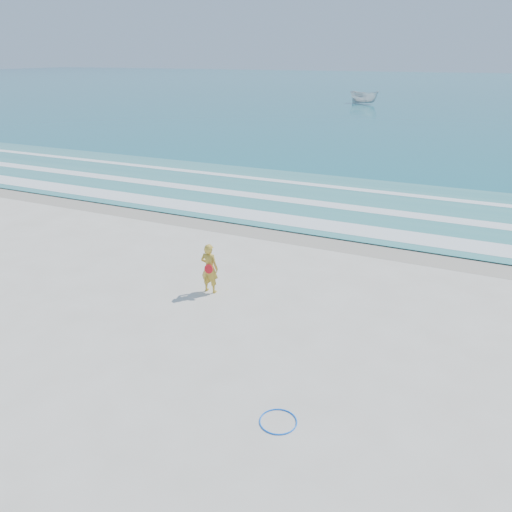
% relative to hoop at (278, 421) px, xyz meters
% --- Properties ---
extents(ground, '(400.00, 400.00, 0.00)m').
position_rel_hoop_xyz_m(ground, '(-3.50, 1.18, -0.01)').
color(ground, silver).
rests_on(ground, ground).
extents(wet_sand, '(400.00, 2.40, 0.00)m').
position_rel_hoop_xyz_m(wet_sand, '(-3.50, 10.18, -0.01)').
color(wet_sand, '#B2A893').
rests_on(wet_sand, ground).
extents(ocean, '(400.00, 190.00, 0.04)m').
position_rel_hoop_xyz_m(ocean, '(-3.50, 106.18, 0.01)').
color(ocean, '#19727F').
rests_on(ocean, ground).
extents(shallow, '(400.00, 10.00, 0.01)m').
position_rel_hoop_xyz_m(shallow, '(-3.50, 15.18, 0.03)').
color(shallow, '#59B7AD').
rests_on(shallow, ocean).
extents(foam_near, '(400.00, 1.40, 0.01)m').
position_rel_hoop_xyz_m(foam_near, '(-3.50, 11.48, 0.04)').
color(foam_near, white).
rests_on(foam_near, shallow).
extents(foam_mid, '(400.00, 0.90, 0.01)m').
position_rel_hoop_xyz_m(foam_mid, '(-3.50, 14.38, 0.04)').
color(foam_mid, white).
rests_on(foam_mid, shallow).
extents(foam_far, '(400.00, 0.60, 0.01)m').
position_rel_hoop_xyz_m(foam_far, '(-3.50, 17.68, 0.04)').
color(foam_far, white).
rests_on(foam_far, shallow).
extents(hoop, '(0.96, 0.96, 0.03)m').
position_rel_hoop_xyz_m(hoop, '(0.00, 0.00, 0.00)').
color(hoop, '#0E69FF').
rests_on(hoop, ground).
extents(boat, '(4.90, 3.44, 1.77)m').
position_rel_hoop_xyz_m(boat, '(-14.30, 64.65, 0.91)').
color(boat, silver).
rests_on(boat, ocean).
extents(woman, '(0.55, 0.40, 1.49)m').
position_rel_hoop_xyz_m(woman, '(-3.98, 4.32, 0.73)').
color(woman, gold).
rests_on(woman, ground).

